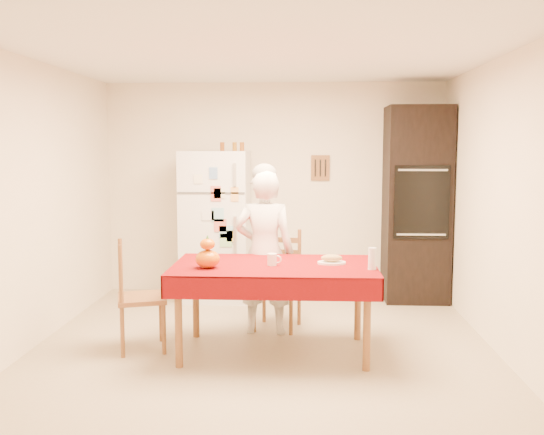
# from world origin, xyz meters

# --- Properties ---
(floor) EXTENTS (4.50, 4.50, 0.00)m
(floor) POSITION_xyz_m (0.00, 0.00, 0.00)
(floor) COLOR tan
(floor) RESTS_ON ground
(room_shell) EXTENTS (4.02, 4.52, 2.51)m
(room_shell) POSITION_xyz_m (0.00, 0.00, 1.62)
(room_shell) COLOR white
(room_shell) RESTS_ON ground
(refrigerator) EXTENTS (0.75, 0.74, 1.70)m
(refrigerator) POSITION_xyz_m (-0.65, 1.88, 0.85)
(refrigerator) COLOR white
(refrigerator) RESTS_ON floor
(oven_cabinet) EXTENTS (0.70, 0.62, 2.20)m
(oven_cabinet) POSITION_xyz_m (1.63, 1.93, 1.10)
(oven_cabinet) COLOR black
(oven_cabinet) RESTS_ON floor
(dining_table) EXTENTS (1.70, 1.00, 0.76)m
(dining_table) POSITION_xyz_m (0.11, 0.03, 0.69)
(dining_table) COLOR brown
(dining_table) RESTS_ON floor
(chair_far) EXTENTS (0.50, 0.48, 0.95)m
(chair_far) POSITION_xyz_m (0.11, 0.79, 0.51)
(chair_far) COLOR brown
(chair_far) RESTS_ON floor
(chair_left) EXTENTS (0.51, 0.52, 0.95)m
(chair_left) POSITION_xyz_m (-1.10, 0.04, 0.51)
(chair_left) COLOR brown
(chair_left) RESTS_ON floor
(seated_woman) EXTENTS (0.57, 0.39, 1.54)m
(seated_woman) POSITION_xyz_m (-0.01, 0.59, 0.77)
(seated_woman) COLOR silver
(seated_woman) RESTS_ON floor
(coffee_mug) EXTENTS (0.08, 0.08, 0.10)m
(coffee_mug) POSITION_xyz_m (0.09, -0.01, 0.81)
(coffee_mug) COLOR white
(coffee_mug) RESTS_ON dining_table
(pumpkin_lower) EXTENTS (0.20, 0.20, 0.15)m
(pumpkin_lower) POSITION_xyz_m (-0.43, -0.14, 0.84)
(pumpkin_lower) COLOR red
(pumpkin_lower) RESTS_ON dining_table
(pumpkin_upper) EXTENTS (0.12, 0.12, 0.09)m
(pumpkin_upper) POSITION_xyz_m (-0.43, -0.14, 0.96)
(pumpkin_upper) COLOR #D34C04
(pumpkin_upper) RESTS_ON pumpkin_lower
(wine_glass) EXTENTS (0.07, 0.07, 0.18)m
(wine_glass) POSITION_xyz_m (0.91, -0.13, 0.85)
(wine_glass) COLOR silver
(wine_glass) RESTS_ON dining_table
(bread_plate) EXTENTS (0.24, 0.24, 0.02)m
(bread_plate) POSITION_xyz_m (0.59, 0.08, 0.77)
(bread_plate) COLOR white
(bread_plate) RESTS_ON dining_table
(bread_loaf) EXTENTS (0.18, 0.10, 0.06)m
(bread_loaf) POSITION_xyz_m (0.59, 0.08, 0.81)
(bread_loaf) COLOR #9E7C4D
(bread_loaf) RESTS_ON bread_plate
(spice_jar_left) EXTENTS (0.05, 0.05, 0.10)m
(spice_jar_left) POSITION_xyz_m (-0.58, 1.93, 1.75)
(spice_jar_left) COLOR brown
(spice_jar_left) RESTS_ON refrigerator
(spice_jar_mid) EXTENTS (0.05, 0.05, 0.10)m
(spice_jar_mid) POSITION_xyz_m (-0.43, 1.93, 1.75)
(spice_jar_mid) COLOR #945F1B
(spice_jar_mid) RESTS_ON refrigerator
(spice_jar_right) EXTENTS (0.05, 0.05, 0.10)m
(spice_jar_right) POSITION_xyz_m (-0.35, 1.93, 1.75)
(spice_jar_right) COLOR #914E1A
(spice_jar_right) RESTS_ON refrigerator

